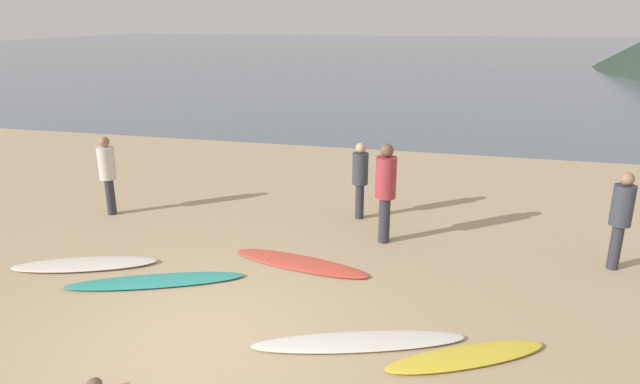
% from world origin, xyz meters
% --- Properties ---
extents(ground_plane, '(120.00, 120.00, 0.20)m').
position_xyz_m(ground_plane, '(0.00, 10.00, -0.10)').
color(ground_plane, tan).
rests_on(ground_plane, ground).
extents(ocean_water, '(140.00, 100.00, 0.01)m').
position_xyz_m(ocean_water, '(0.00, 60.95, 0.00)').
color(ocean_water, slate).
rests_on(ocean_water, ground).
extents(surfboard_0, '(2.34, 1.35, 0.09)m').
position_xyz_m(surfboard_0, '(-2.77, 1.57, 0.04)').
color(surfboard_0, silver).
rests_on(surfboard_0, ground).
extents(surfboard_1, '(2.67, 1.50, 0.06)m').
position_xyz_m(surfboard_1, '(-1.35, 1.33, 0.03)').
color(surfboard_1, teal).
rests_on(surfboard_1, ground).
extents(surfboard_2, '(2.48, 1.03, 0.06)m').
position_xyz_m(surfboard_2, '(0.61, 2.50, 0.03)').
color(surfboard_2, '#D84C38').
rests_on(surfboard_2, ground).
extents(surfboard_3, '(2.70, 1.32, 0.07)m').
position_xyz_m(surfboard_3, '(1.97, 0.45, 0.03)').
color(surfboard_3, silver).
rests_on(surfboard_3, ground).
extents(surfboard_4, '(2.03, 1.42, 0.07)m').
position_xyz_m(surfboard_4, '(3.26, 0.45, 0.04)').
color(surfboard_4, yellow).
rests_on(surfboard_4, ground).
extents(person_0, '(0.31, 0.31, 1.55)m').
position_xyz_m(person_0, '(1.15, 4.92, 0.92)').
color(person_0, '#2D2D38').
rests_on(person_0, ground).
extents(person_1, '(0.33, 0.33, 1.63)m').
position_xyz_m(person_1, '(-3.83, 3.90, 0.96)').
color(person_1, '#2D2D38').
rests_on(person_1, ground).
extents(person_2, '(0.33, 0.33, 1.62)m').
position_xyz_m(person_2, '(5.55, 3.61, 0.95)').
color(person_2, '#2D2D38').
rests_on(person_2, ground).
extents(person_3, '(0.37, 0.37, 1.81)m').
position_xyz_m(person_3, '(1.80, 3.81, 1.07)').
color(person_3, '#2D2D38').
rests_on(person_3, ground).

